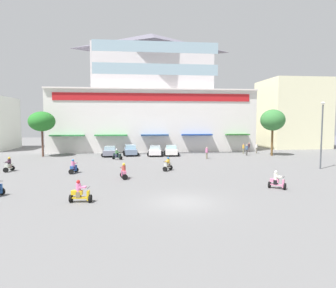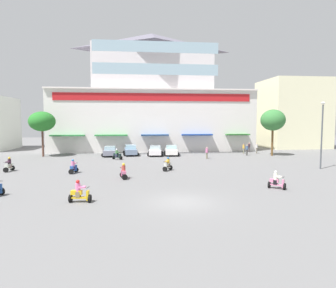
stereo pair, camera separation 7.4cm
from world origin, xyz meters
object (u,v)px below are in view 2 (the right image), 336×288
(streetlamp_near, at_px, (322,130))
(pedestrian_3, at_px, (257,148))
(scooter_rider_6, at_px, (168,165))
(scooter_rider_7, at_px, (73,167))
(parked_car_0, at_px, (110,151))
(plaza_tree_1, at_px, (273,120))
(parked_car_1, at_px, (131,150))
(scooter_rider_3, at_px, (117,155))
(parked_car_3, at_px, (171,150))
(scooter_rider_4, at_px, (124,172))
(pedestrian_0, at_px, (249,147))
(pedestrian_4, at_px, (247,149))
(plaza_tree_0, at_px, (42,122))
(parked_car_2, at_px, (155,151))
(scooter_rider_0, at_px, (9,166))
(pedestrian_2, at_px, (207,152))
(pedestrian_1, at_px, (244,148))
(scooter_rider_1, at_px, (277,181))
(scooter_rider_2, at_px, (80,193))

(streetlamp_near, bearing_deg, pedestrian_3, 93.12)
(scooter_rider_6, xyz_separation_m, scooter_rider_7, (-9.77, -0.49, -0.01))
(parked_car_0, bearing_deg, plaza_tree_1, -4.84)
(scooter_rider_6, bearing_deg, parked_car_1, 106.26)
(scooter_rider_3, distance_m, scooter_rider_7, 10.87)
(parked_car_3, bearing_deg, parked_car_0, 179.09)
(scooter_rider_4, bearing_deg, pedestrian_0, 45.57)
(parked_car_1, relative_size, pedestrian_4, 2.69)
(scooter_rider_4, bearing_deg, plaza_tree_0, 125.07)
(plaza_tree_0, relative_size, plaza_tree_1, 0.95)
(parked_car_1, height_order, pedestrian_4, pedestrian_4)
(pedestrian_0, bearing_deg, streetlamp_near, -85.63)
(parked_car_2, height_order, pedestrian_3, pedestrian_3)
(plaza_tree_0, distance_m, scooter_rider_4, 22.56)
(plaza_tree_1, height_order, pedestrian_4, plaza_tree_1)
(parked_car_0, xyz_separation_m, pedestrian_4, (20.89, -1.46, 0.20))
(parked_car_3, xyz_separation_m, scooter_rider_0, (-18.82, -12.16, -0.16))
(scooter_rider_0, relative_size, scooter_rider_7, 1.04)
(scooter_rider_4, distance_m, pedestrian_2, 17.11)
(plaza_tree_0, xyz_separation_m, parked_car_0, (9.92, -0.47, -4.47))
(scooter_rider_4, height_order, pedestrian_1, pedestrian_1)
(plaza_tree_0, height_order, streetlamp_near, streetlamp_near)
(scooter_rider_1, distance_m, pedestrian_3, 25.49)
(scooter_rider_3, xyz_separation_m, pedestrian_0, (21.76, 7.09, 0.31))
(parked_car_3, relative_size, pedestrian_0, 2.49)
(scooter_rider_2, distance_m, scooter_rider_7, 11.30)
(plaza_tree_0, bearing_deg, scooter_rider_2, -68.43)
(pedestrian_1, bearing_deg, scooter_rider_1, -104.69)
(scooter_rider_1, bearing_deg, parked_car_2, 109.76)
(pedestrian_4, bearing_deg, parked_car_3, 173.51)
(scooter_rider_2, height_order, pedestrian_3, pedestrian_3)
(parked_car_1, height_order, scooter_rider_7, parked_car_1)
(pedestrian_1, bearing_deg, parked_car_1, 179.70)
(scooter_rider_3, bearing_deg, parked_car_1, 70.09)
(parked_car_2, relative_size, streetlamp_near, 0.55)
(streetlamp_near, bearing_deg, plaza_tree_1, 88.81)
(plaza_tree_1, relative_size, pedestrian_3, 4.19)
(scooter_rider_3, xyz_separation_m, pedestrian_4, (19.59, 2.54, 0.34))
(pedestrian_4, bearing_deg, parked_car_0, 175.99)
(scooter_rider_7, relative_size, pedestrian_0, 0.91)
(scooter_rider_4, xyz_separation_m, pedestrian_0, (20.29, 20.70, 0.32))
(scooter_rider_2, xyz_separation_m, pedestrian_1, (20.98, 25.93, 0.34))
(scooter_rider_6, xyz_separation_m, pedestrian_4, (13.59, 12.24, 0.34))
(scooter_rider_2, height_order, pedestrian_1, pedestrian_1)
(parked_car_3, distance_m, scooter_rider_2, 26.63)
(scooter_rider_0, height_order, pedestrian_3, pedestrian_3)
(parked_car_2, xyz_separation_m, scooter_rider_0, (-16.34, -12.08, -0.15))
(scooter_rider_3, relative_size, pedestrian_2, 0.90)
(parked_car_2, height_order, pedestrian_2, pedestrian_2)
(plaza_tree_1, height_order, scooter_rider_7, plaza_tree_1)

